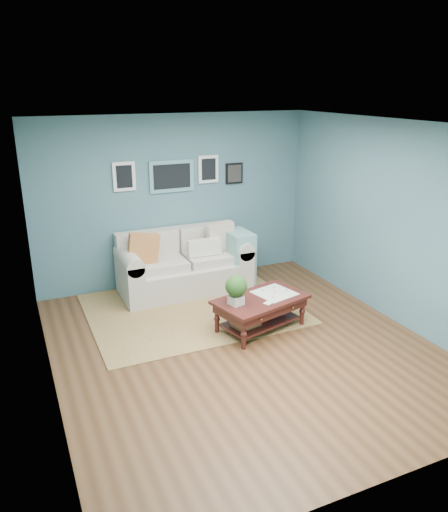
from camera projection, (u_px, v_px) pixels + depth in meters
room_shell at (242, 242)px, 5.86m from camera, size 5.00×5.02×2.70m
area_rug at (192, 309)px, 7.29m from camera, size 2.94×2.35×0.01m
loveseat at (189, 263)px, 7.88m from camera, size 2.06×0.94×1.06m
coffee_table at (257, 304)px, 6.55m from camera, size 1.34×0.98×0.84m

